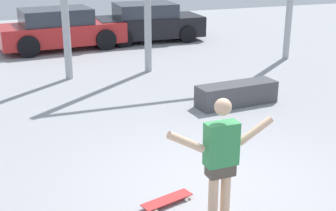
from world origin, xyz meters
TOP-DOWN VIEW (x-y plane):
  - ground_plane at (0.00, 0.00)m, footprint 36.00×36.00m
  - skateboarder at (-0.31, -0.87)m, footprint 1.49×0.23m
  - skateboard at (-0.84, -0.30)m, footprint 0.81×0.42m
  - grind_box at (2.12, 3.22)m, footprint 1.94×0.72m
  - parked_car_red at (-0.79, 10.62)m, footprint 4.34×2.22m
  - parked_car_black at (2.50, 10.98)m, footprint 3.93×1.94m

SIDE VIEW (x-z plane):
  - ground_plane at x=0.00m, z-range 0.00..0.00m
  - skateboard at x=-0.84m, z-range 0.03..0.10m
  - grind_box at x=2.12m, z-range 0.00..0.50m
  - parked_car_black at x=2.50m, z-range -0.02..1.38m
  - parked_car_red at x=-0.79m, z-range -0.02..1.38m
  - skateboarder at x=-0.31m, z-range 0.09..1.78m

